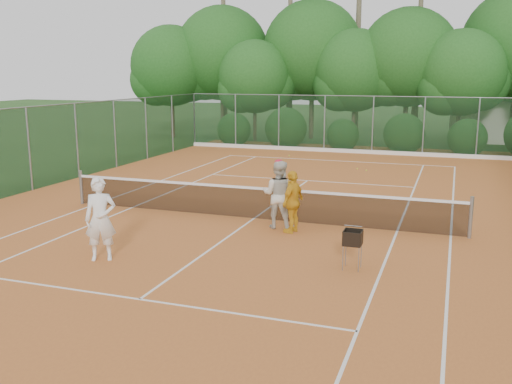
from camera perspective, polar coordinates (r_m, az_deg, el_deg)
ground at (r=16.69m, az=-0.26°, el=-2.78°), size 120.00×120.00×0.00m
clay_court at (r=16.69m, az=-0.26°, el=-2.75°), size 18.00×36.00×0.02m
tennis_net at (r=16.57m, az=-0.26°, el=-1.00°), size 11.97×0.10×1.10m
player_white at (r=13.35m, az=-15.29°, el=-2.63°), size 0.83×0.73×1.91m
player_center_grp at (r=15.55m, az=2.27°, el=-0.23°), size 0.92×0.72×1.91m
player_yellow at (r=15.17m, az=3.70°, el=-0.97°), size 0.62×1.05×1.67m
ball_hopper at (r=12.51m, az=9.65°, el=-4.60°), size 0.38×0.38×0.87m
stray_ball_a at (r=29.26m, az=3.34°, el=3.66°), size 0.07×0.07×0.07m
stray_ball_b at (r=25.58m, az=10.09°, el=2.30°), size 0.07×0.07×0.07m
stray_ball_c at (r=25.23m, az=10.98°, el=2.14°), size 0.07×0.07×0.07m
court_markings at (r=16.69m, az=-0.26°, el=-2.70°), size 11.03×23.83×0.01m
fence_back at (r=30.81m, az=9.21°, el=6.69°), size 18.07×0.07×3.00m
tropical_treeline at (r=35.67m, az=13.28°, el=13.00°), size 32.10×8.49×15.03m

